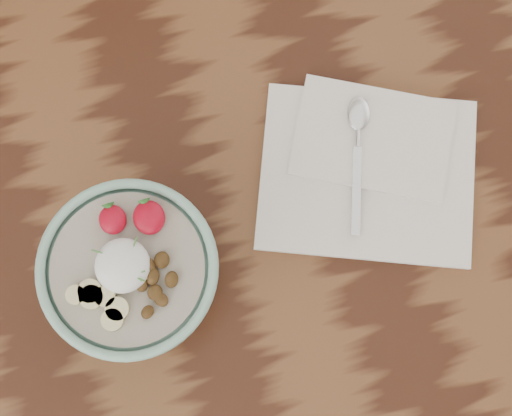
# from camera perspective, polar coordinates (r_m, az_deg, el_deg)

# --- Properties ---
(table) EXTENTS (1.60, 0.90, 0.75)m
(table) POSITION_cam_1_polar(r_m,az_deg,el_deg) (0.94, -4.69, -4.46)
(table) COLOR #36180D
(table) RESTS_ON ground
(breakfast_bowl) EXTENTS (0.19, 0.19, 0.13)m
(breakfast_bowl) POSITION_cam_1_polar(r_m,az_deg,el_deg) (0.79, -9.79, -5.05)
(breakfast_bowl) COLOR #86B5A3
(breakfast_bowl) RESTS_ON table
(napkin) EXTENTS (0.31, 0.29, 0.02)m
(napkin) POSITION_cam_1_polar(r_m,az_deg,el_deg) (0.87, 8.97, 3.27)
(napkin) COLOR white
(napkin) RESTS_ON table
(spoon) EXTENTS (0.08, 0.17, 0.01)m
(spoon) POSITION_cam_1_polar(r_m,az_deg,el_deg) (0.86, 8.17, 5.98)
(spoon) COLOR silver
(spoon) RESTS_ON napkin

